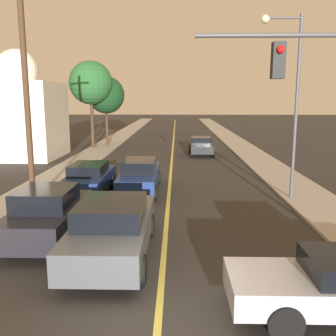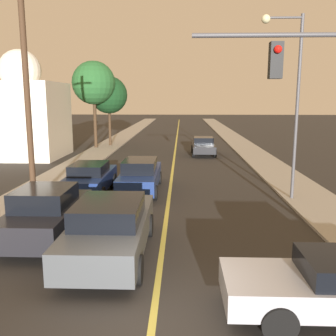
# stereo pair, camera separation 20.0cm
# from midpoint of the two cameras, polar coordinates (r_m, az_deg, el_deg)

# --- Properties ---
(ground_plane) EXTENTS (200.00, 200.00, 0.00)m
(ground_plane) POSITION_cam_midpoint_polar(r_m,az_deg,el_deg) (8.15, -1.61, -22.49)
(ground_plane) COLOR #2D2B28
(road_surface) EXTENTS (10.19, 80.00, 0.01)m
(road_surface) POSITION_cam_midpoint_polar(r_m,az_deg,el_deg) (43.05, 1.49, 4.60)
(road_surface) COLOR #2D2B28
(road_surface) RESTS_ON ground
(sidewalk_left) EXTENTS (2.50, 80.00, 0.12)m
(sidewalk_left) POSITION_cam_midpoint_polar(r_m,az_deg,el_deg) (43.57, -6.91, 4.67)
(sidewalk_left) COLOR #9E998E
(sidewalk_left) RESTS_ON ground
(sidewalk_right) EXTENTS (2.50, 80.00, 0.12)m
(sidewalk_right) POSITION_cam_midpoint_polar(r_m,az_deg,el_deg) (43.44, 9.91, 4.58)
(sidewalk_right) COLOR #9E998E
(sidewalk_right) RESTS_ON ground
(car_near_lane_front) EXTENTS (2.11, 5.17, 1.68)m
(car_near_lane_front) POSITION_cam_midpoint_polar(r_m,az_deg,el_deg) (10.78, -8.21, -8.93)
(car_near_lane_front) COLOR #474C51
(car_near_lane_front) RESTS_ON ground
(car_near_lane_second) EXTENTS (1.85, 5.16, 1.59)m
(car_near_lane_second) POSITION_cam_midpoint_polar(r_m,az_deg,el_deg) (18.12, -3.92, -1.07)
(car_near_lane_second) COLOR navy
(car_near_lane_second) RESTS_ON ground
(car_outer_lane_front) EXTENTS (1.96, 4.25, 1.73)m
(car_outer_lane_front) POSITION_cam_midpoint_polar(r_m,az_deg,el_deg) (12.45, -17.48, -6.66)
(car_outer_lane_front) COLOR black
(car_outer_lane_front) RESTS_ON ground
(car_outer_lane_second) EXTENTS (1.85, 4.48, 1.53)m
(car_outer_lane_second) POSITION_cam_midpoint_polar(r_m,az_deg,el_deg) (17.68, -11.45, -1.55)
(car_outer_lane_second) COLOR navy
(car_outer_lane_second) RESTS_ON ground
(car_far_oncoming) EXTENTS (1.87, 3.92, 1.43)m
(car_far_oncoming) POSITION_cam_midpoint_polar(r_m,az_deg,el_deg) (29.98, 5.60, 3.36)
(car_far_oncoming) COLOR black
(car_far_oncoming) RESTS_ON ground
(traffic_signal_mast) EXTENTS (4.79, 0.42, 6.12)m
(traffic_signal_mast) POSITION_cam_midpoint_polar(r_m,az_deg,el_deg) (10.59, 24.26, 8.72)
(traffic_signal_mast) COLOR #47474C
(traffic_signal_mast) RESTS_ON ground
(streetlamp_right) EXTENTS (1.73, 0.36, 7.72)m
(streetlamp_right) POSITION_cam_midpoint_polar(r_m,az_deg,el_deg) (16.89, 18.37, 11.92)
(streetlamp_right) COLOR #47474C
(streetlamp_right) RESTS_ON ground
(utility_pole_left) EXTENTS (1.60, 0.24, 8.87)m
(utility_pole_left) POSITION_cam_midpoint_polar(r_m,az_deg,el_deg) (16.37, -20.37, 10.86)
(utility_pole_left) COLOR #422D1E
(utility_pole_left) RESTS_ON ground
(tree_left_near) EXTENTS (3.77, 3.77, 7.57)m
(tree_left_near) POSITION_cam_midpoint_polar(r_m,az_deg,el_deg) (34.18, -11.08, 12.58)
(tree_left_near) COLOR #3D2B1C
(tree_left_near) RESTS_ON ground
(tree_left_far) EXTENTS (3.41, 3.41, 6.36)m
(tree_left_far) POSITION_cam_midpoint_polar(r_m,az_deg,el_deg) (35.54, -8.83, 10.92)
(tree_left_far) COLOR #3D2B1C
(tree_left_far) RESTS_ON ground
(domed_building_left) EXTENTS (5.72, 5.72, 8.03)m
(domed_building_left) POSITION_cam_midpoint_polar(r_m,az_deg,el_deg) (30.59, -21.02, 7.74)
(domed_building_left) COLOR silver
(domed_building_left) RESTS_ON ground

